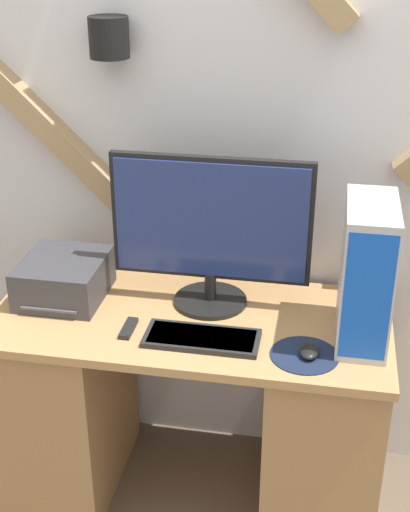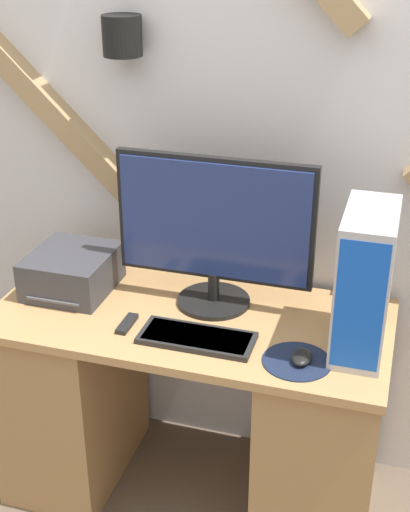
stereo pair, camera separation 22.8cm
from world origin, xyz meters
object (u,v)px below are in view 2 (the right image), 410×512
Objects in this scene: mouse at (302,357)px; printer at (72,271)px; computer_tower at (365,282)px; keyboard at (197,338)px; monitor at (214,227)px; remote_control at (127,324)px.

printer is (-0.86, 0.22, 0.05)m from mouse.
keyboard is at bearing -166.71° from computer_tower.
monitor is at bearing 142.55° from mouse.
printer is at bearing -174.18° from monitor.
computer_tower reaches higher than remote_control.
remote_control is (-0.74, -0.10, -0.22)m from computer_tower.
computer_tower is 1.03m from printer.
keyboard is 0.34m from mouse.
remote_control is at bearing -32.52° from printer.
monitor reaches higher than keyboard.
computer_tower is at bearing -4.53° from printer.
mouse is (0.34, -0.02, 0.01)m from keyboard.
printer reaches higher than mouse.
printer reaches higher than keyboard.
printer is (-0.53, 0.20, 0.06)m from keyboard.
computer_tower is 0.77m from remote_control.
printer is at bearing 159.54° from keyboard.
computer_tower is 1.45× the size of printer.
computer_tower is at bearing 13.29° from keyboard.
monitor is 0.53m from computer_tower.
monitor is 0.43m from remote_control.
remote_control is (0.28, -0.18, -0.06)m from printer.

